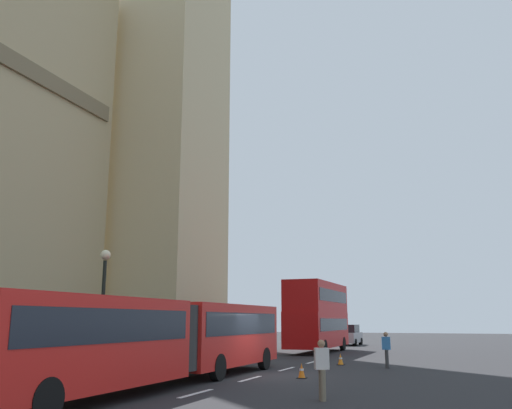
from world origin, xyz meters
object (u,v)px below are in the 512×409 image
traffic_cone_west (302,371)px  pedestrian_by_kerb (386,349)px  sedan_lead (349,335)px  articulated_bus (165,335)px  traffic_cone_middle (341,359)px  double_decker_bus (318,314)px  pedestrian_near_cones (322,367)px  street_lamp (103,301)px

traffic_cone_west → pedestrian_by_kerb: 6.39m
sedan_lead → articulated_bus: bearing=-179.7°
traffic_cone_west → traffic_cone_middle: (6.92, -0.05, 0.00)m
double_decker_bus → pedestrian_by_kerb: 13.22m
articulated_bus → traffic_cone_west: size_ratio=29.82×
traffic_cone_west → pedestrian_near_cones: (-5.56, -2.25, 0.63)m
articulated_bus → pedestrian_near_cones: size_ratio=10.24×
articulated_bus → double_decker_bus: double_decker_bus is taller
articulated_bus → traffic_cone_west: (4.15, -3.82, -1.46)m
articulated_bus → double_decker_bus: 21.46m
traffic_cone_west → street_lamp: 8.96m
sedan_lead → traffic_cone_west: bearing=-172.1°
sedan_lead → pedestrian_near_cones: 35.20m
street_lamp → double_decker_bus: bearing=-13.3°
double_decker_bus → pedestrian_near_cones: (-22.85, -6.07, -1.80)m
sedan_lead → double_decker_bus: bearing=-179.1°
traffic_cone_middle → pedestrian_near_cones: (-12.48, -2.20, 0.63)m
street_lamp → pedestrian_near_cones: (-3.76, -10.58, -2.14)m
articulated_bus → pedestrian_near_cones: (-1.41, -6.07, -0.83)m
traffic_cone_west → pedestrian_near_cones: size_ratio=0.34×
street_lamp → articulated_bus: bearing=-117.6°
traffic_cone_west → street_lamp: size_ratio=0.11×
double_decker_bus → traffic_cone_west: size_ratio=15.97×
sedan_lead → street_lamp: size_ratio=0.83×
traffic_cone_middle → street_lamp: (-8.72, 8.37, 2.77)m
traffic_cone_middle → pedestrian_by_kerb: 2.79m
sedan_lead → pedestrian_near_cones: bearing=-169.8°
traffic_cone_middle → street_lamp: 12.40m
double_decker_bus → sedan_lead: 11.93m
traffic_cone_west → double_decker_bus: bearing=12.5°
street_lamp → pedestrian_near_cones: street_lamp is taller
double_decker_bus → street_lamp: street_lamp is taller
articulated_bus → pedestrian_by_kerb: size_ratio=10.24×
sedan_lead → pedestrian_by_kerb: size_ratio=2.60×
articulated_bus → sedan_lead: (33.23, 0.19, -0.83)m
double_decker_bus → pedestrian_by_kerb: double_decker_bus is taller
articulated_bus → street_lamp: size_ratio=3.28×
sedan_lead → pedestrian_by_kerb: bearing=-164.3°
articulated_bus → sedan_lead: size_ratio=3.93×
street_lamp → pedestrian_by_kerb: bearing=-54.9°
traffic_cone_west → articulated_bus: bearing=137.4°
sedan_lead → traffic_cone_west: 29.36m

